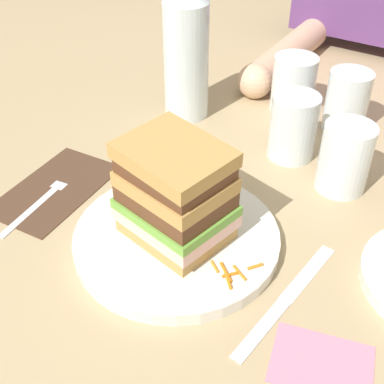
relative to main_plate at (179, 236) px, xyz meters
name	(u,v)px	position (x,y,z in m)	size (l,w,h in m)	color
ground_plane	(181,245)	(0.01, 0.00, -0.01)	(3.00, 3.00, 0.00)	tan
main_plate	(179,236)	(0.00, 0.00, 0.00)	(0.25, 0.25, 0.02)	white
sandwich	(178,192)	(0.00, 0.00, 0.07)	(0.14, 0.12, 0.13)	tan
carrot_shred_0	(130,189)	(-0.10, 0.03, 0.01)	(0.00, 0.00, 0.03)	orange
carrot_shred_1	(138,192)	(-0.09, 0.03, 0.01)	(0.00, 0.00, 0.03)	orange
carrot_shred_2	(123,192)	(-0.10, 0.02, 0.01)	(0.00, 0.00, 0.02)	orange
carrot_shred_3	(143,197)	(-0.08, 0.03, 0.01)	(0.00, 0.00, 0.02)	orange
carrot_shred_4	(145,193)	(-0.08, 0.04, 0.01)	(0.00, 0.00, 0.03)	orange
carrot_shred_5	(140,208)	(-0.06, 0.01, 0.01)	(0.00, 0.00, 0.03)	orange
carrot_shred_6	(147,202)	(-0.06, 0.02, 0.01)	(0.00, 0.00, 0.02)	orange
carrot_shred_7	(226,272)	(0.08, -0.03, 0.01)	(0.00, 0.00, 0.03)	orange
carrot_shred_8	(240,273)	(0.10, -0.02, 0.01)	(0.00, 0.00, 0.02)	orange
carrot_shred_9	(230,274)	(0.09, -0.03, 0.01)	(0.00, 0.00, 0.02)	orange
carrot_shred_10	(215,267)	(0.07, -0.03, 0.01)	(0.00, 0.00, 0.02)	orange
carrot_shred_11	(254,268)	(0.11, -0.01, 0.01)	(0.00, 0.00, 0.02)	orange
carrot_shred_12	(228,280)	(0.09, -0.04, 0.01)	(0.00, 0.00, 0.03)	orange
napkin_dark	(55,189)	(-0.20, -0.01, -0.01)	(0.11, 0.18, 0.00)	#4C3323
fork	(45,196)	(-0.20, -0.03, 0.00)	(0.03, 0.17, 0.00)	silver
knife	(284,301)	(0.15, -0.02, -0.01)	(0.04, 0.20, 0.00)	silver
juice_glass	(344,162)	(0.13, 0.21, 0.03)	(0.07, 0.07, 0.10)	white
water_bottle	(186,51)	(-0.16, 0.27, 0.10)	(0.07, 0.07, 0.26)	silver
empty_tumbler_0	(347,101)	(0.08, 0.37, 0.04)	(0.07, 0.07, 0.10)	silver
empty_tumbler_1	(293,127)	(0.04, 0.25, 0.04)	(0.07, 0.07, 0.10)	silver
empty_tumbler_2	(294,84)	(-0.02, 0.38, 0.04)	(0.07, 0.07, 0.09)	silver
napkin_pink	(322,363)	(0.21, -0.07, -0.01)	(0.10, 0.07, 0.00)	pink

